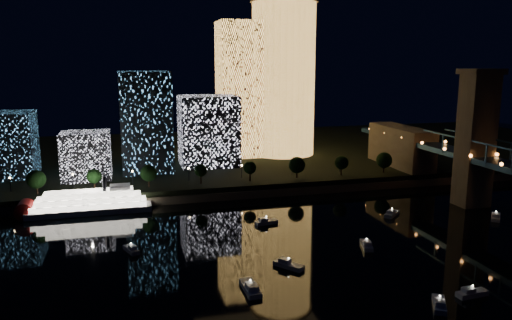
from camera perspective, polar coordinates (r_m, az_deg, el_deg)
The scene contains 10 objects.
ground at distance 128.82m, azimuth 13.73°, elevation -13.16°, with size 520.00×520.00×0.00m, color black.
far_bank at distance 273.35m, azimuth -2.35°, elevation 0.64°, with size 420.00×160.00×5.00m, color black.
seawall at distance 199.91m, azimuth 2.52°, elevation -3.59°, with size 420.00×6.00×3.00m, color #6B5E4C.
tower_cylindrical at distance 258.15m, azimuth 3.14°, elevation 9.35°, with size 34.00×34.00×78.32m.
tower_rectangular at distance 253.67m, azimuth -1.89°, elevation 8.04°, with size 21.09×21.09×67.12m, color #FFB551.
midrise_blocks at distance 226.02m, azimuth -13.48°, elevation 3.22°, with size 106.56×35.52×43.43m.
riverboat at distance 185.85m, azimuth -19.07°, elevation -4.71°, with size 45.30×9.68×13.63m.
motorboats at distance 136.30m, azimuth 12.34°, elevation -11.34°, with size 126.35×76.35×2.78m.
esplanade_trees at distance 197.26m, azimuth -5.83°, elevation -1.16°, with size 166.52×6.88×8.94m.
street_lamps at distance 202.59m, azimuth -7.71°, elevation -1.29°, with size 132.70×0.70×5.65m.
Camera 1 is at (-57.95, -102.44, 52.37)m, focal length 35.00 mm.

